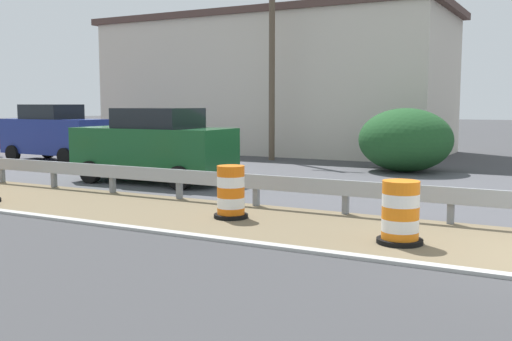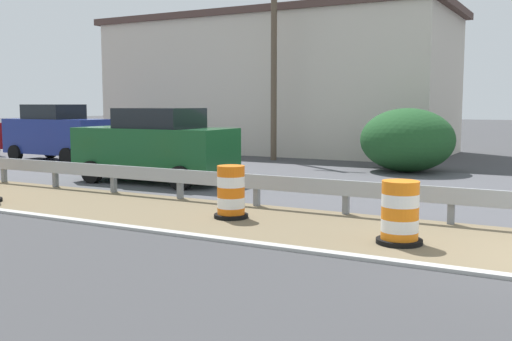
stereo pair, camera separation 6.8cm
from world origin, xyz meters
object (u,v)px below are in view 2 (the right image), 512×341
traffic_barrel_nearest (400,216)px  car_mid_far_lane (57,133)px  car_lead_near_lane (156,145)px  utility_pole_near (274,55)px  traffic_barrel_close (231,194)px

traffic_barrel_nearest → car_mid_far_lane: 17.21m
car_lead_near_lane → traffic_barrel_nearest: bearing=151.4°
car_lead_near_lane → utility_pole_near: (7.73, 0.19, 3.11)m
car_mid_far_lane → car_lead_near_lane: bearing=-22.2°
car_lead_near_lane → traffic_barrel_close: bearing=140.8°
traffic_barrel_close → car_lead_near_lane: size_ratio=0.22×
traffic_barrel_nearest → traffic_barrel_close: (0.55, 3.52, 0.01)m
traffic_barrel_nearest → car_mid_far_lane: bearing=65.0°
car_lead_near_lane → utility_pole_near: bearing=-90.7°
traffic_barrel_nearest → traffic_barrel_close: size_ratio=0.98×
car_mid_far_lane → utility_pole_near: size_ratio=0.55×
car_lead_near_lane → car_mid_far_lane: bearing=-25.3°
traffic_barrel_nearest → utility_pole_near: bearing=35.3°
utility_pole_near → traffic_barrel_nearest: bearing=-144.7°
car_lead_near_lane → utility_pole_near: 8.33m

